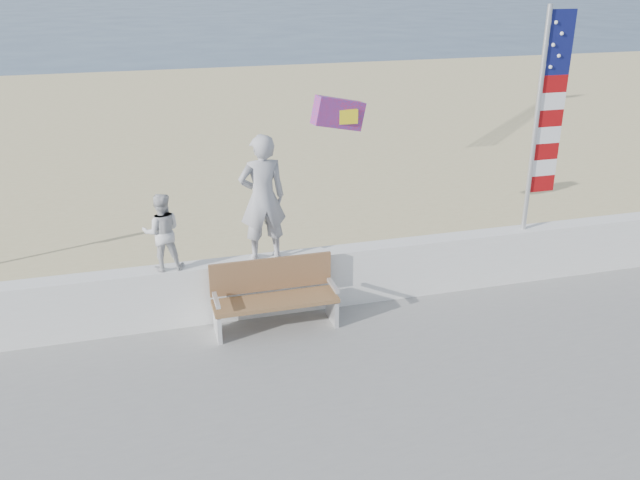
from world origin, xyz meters
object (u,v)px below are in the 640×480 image
Objects in this scene: child at (162,232)px; bench at (274,294)px; flag at (545,112)px; adult at (263,198)px.

bench is (1.48, -0.45, -0.95)m from child.
flag reaches higher than child.
adult is 1.49m from child.
child is 0.32× the size of flag.
child is at bearing -2.80° from adult.
child is (-1.44, 0.00, -0.37)m from adult.
adult is 0.53× the size of flag.
adult is at bearing 94.51° from bench.
child is at bearing 180.00° from flag.
bench is at bearing 165.65° from child.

